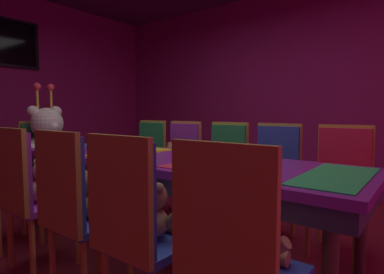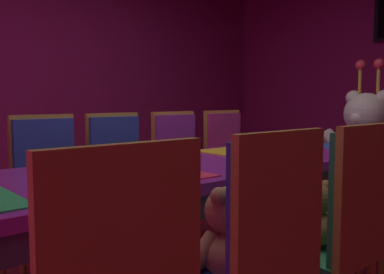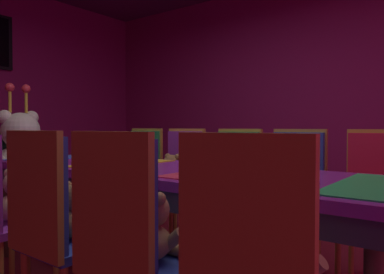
# 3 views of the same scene
# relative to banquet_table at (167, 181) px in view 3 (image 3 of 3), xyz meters

# --- Properties ---
(wall_right) EXTENTS (0.12, 6.40, 2.80)m
(wall_right) POSITION_rel_banquet_table_xyz_m (2.60, 0.00, 0.74)
(wall_right) COLOR #8C1959
(wall_right) RESTS_ON ground_plane
(banquet_table) EXTENTS (0.90, 2.87, 0.75)m
(banquet_table) POSITION_rel_banquet_table_xyz_m (0.00, 0.00, 0.00)
(banquet_table) COLOR purple
(banquet_table) RESTS_ON ground_plane
(chair_left_0) EXTENTS (0.42, 0.41, 0.98)m
(chair_left_0) POSITION_rel_banquet_table_xyz_m (-0.84, -1.06, -0.06)
(chair_left_0) COLOR #2D47B2
(chair_left_0) RESTS_ON ground_plane
(teddy_left_0) EXTENTS (0.25, 0.32, 0.30)m
(teddy_left_0) POSITION_rel_banquet_table_xyz_m (-0.69, -1.06, -0.07)
(teddy_left_0) COLOR #9E7247
(teddy_left_0) RESTS_ON chair_left_0
(chair_left_1) EXTENTS (0.42, 0.41, 0.98)m
(chair_left_1) POSITION_rel_banquet_table_xyz_m (-0.84, -0.53, -0.06)
(chair_left_1) COLOR #2D47B2
(chair_left_1) RESTS_ON ground_plane
(teddy_left_1) EXTENTS (0.24, 0.30, 0.29)m
(teddy_left_1) POSITION_rel_banquet_table_xyz_m (-0.69, -0.53, -0.07)
(teddy_left_1) COLOR #9E7247
(teddy_left_1) RESTS_ON chair_left_1
(chair_left_2) EXTENTS (0.42, 0.41, 0.98)m
(chair_left_2) POSITION_rel_banquet_table_xyz_m (-0.84, -0.03, -0.06)
(chair_left_2) COLOR #2D47B2
(chair_left_2) RESTS_ON ground_plane
(teddy_left_2) EXTENTS (0.23, 0.29, 0.28)m
(teddy_left_2) POSITION_rel_banquet_table_xyz_m (-0.70, -0.03, -0.08)
(teddy_left_2) COLOR olive
(teddy_left_2) RESTS_ON chair_left_2
(teddy_left_3) EXTENTS (0.25, 0.32, 0.30)m
(teddy_left_3) POSITION_rel_banquet_table_xyz_m (-0.70, 0.52, -0.07)
(teddy_left_3) COLOR tan
(teddy_left_3) RESTS_ON chair_left_3
(chair_right_0) EXTENTS (0.42, 0.41, 0.98)m
(chair_right_0) POSITION_rel_banquet_table_xyz_m (0.84, -1.07, -0.06)
(chair_right_0) COLOR red
(chair_right_0) RESTS_ON ground_plane
(chair_right_1) EXTENTS (0.42, 0.41, 0.98)m
(chair_right_1) POSITION_rel_banquet_table_xyz_m (0.84, -0.53, -0.06)
(chair_right_1) COLOR #2D47B2
(chair_right_1) RESTS_ON ground_plane
(teddy_right_1) EXTENTS (0.27, 0.35, 0.33)m
(teddy_right_1) POSITION_rel_banquet_table_xyz_m (0.69, -0.53, -0.06)
(teddy_right_1) COLOR #9E7247
(teddy_right_1) RESTS_ON chair_right_1
(chair_right_2) EXTENTS (0.42, 0.41, 0.98)m
(chair_right_2) POSITION_rel_banquet_table_xyz_m (0.84, -0.01, -0.06)
(chair_right_2) COLOR #268C4C
(chair_right_2) RESTS_ON ground_plane
(teddy_right_2) EXTENTS (0.23, 0.29, 0.28)m
(teddy_right_2) POSITION_rel_banquet_table_xyz_m (0.70, -0.01, -0.08)
(teddy_right_2) COLOR olive
(teddy_right_2) RESTS_ON chair_right_2
(chair_right_3) EXTENTS (0.42, 0.41, 0.98)m
(chair_right_3) POSITION_rel_banquet_table_xyz_m (0.84, 0.55, -0.06)
(chair_right_3) COLOR purple
(chair_right_3) RESTS_ON ground_plane
(teddy_right_3) EXTENTS (0.25, 0.32, 0.30)m
(teddy_right_3) POSITION_rel_banquet_table_xyz_m (0.69, 0.55, -0.07)
(teddy_right_3) COLOR olive
(teddy_right_3) RESTS_ON chair_right_3
(chair_right_4) EXTENTS (0.42, 0.41, 0.98)m
(chair_right_4) POSITION_rel_banquet_table_xyz_m (0.86, 1.09, -0.06)
(chair_right_4) COLOR #268C4C
(chair_right_4) RESTS_ON ground_plane
(teddy_right_4) EXTENTS (0.23, 0.29, 0.28)m
(teddy_right_4) POSITION_rel_banquet_table_xyz_m (0.72, 1.09, -0.08)
(teddy_right_4) COLOR tan
(teddy_right_4) RESTS_ON chair_right_4
(throne_chair) EXTENTS (0.41, 0.42, 0.98)m
(throne_chair) POSITION_rel_banquet_table_xyz_m (0.00, 1.98, -0.06)
(throne_chair) COLOR #268C4C
(throne_chair) RESTS_ON ground_plane
(king_teddy_bear) EXTENTS (0.74, 0.57, 0.95)m
(king_teddy_bear) POSITION_rel_banquet_table_xyz_m (0.00, 1.81, 0.11)
(king_teddy_bear) COLOR silver
(king_teddy_bear) RESTS_ON throne_chair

